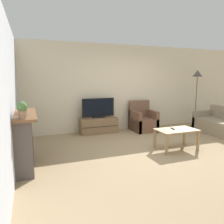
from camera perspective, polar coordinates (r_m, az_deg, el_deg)
ground_plane at (r=5.34m, az=12.22°, el=-9.50°), size 24.00×24.00×0.00m
wall_back at (r=7.09m, az=2.43°, el=6.35°), size 12.00×0.06×2.70m
wall_left at (r=4.24m, az=-25.08°, el=3.78°), size 0.06×12.00×2.70m
fireplace at (r=4.45m, az=-21.97°, el=-6.71°), size 0.41×1.39×1.02m
mantel_vase_left at (r=3.91m, az=-22.34°, el=0.48°), size 0.13×0.13×0.27m
mantel_vase_centre_left at (r=4.23m, az=-22.24°, el=0.81°), size 0.10×0.10×0.22m
mantel_clock at (r=4.47m, az=-22.15°, el=0.88°), size 0.08×0.11×0.15m
potted_plant at (r=3.74m, az=-22.42°, el=0.68°), size 0.16×0.16×0.28m
tv_stand at (r=6.66m, az=-3.56°, el=-3.49°), size 1.13×0.45×0.47m
tv at (r=6.57m, az=-3.59°, el=0.88°), size 0.99×0.18×0.59m
armchair at (r=7.03m, az=8.00°, el=-2.38°), size 0.70×0.76×0.94m
coffee_table at (r=5.33m, az=16.48°, el=-5.08°), size 0.94×0.56×0.48m
remote at (r=5.33m, az=15.59°, el=-4.18°), size 0.07×0.15×0.02m
floor_lamp at (r=7.92m, az=21.39°, el=8.29°), size 0.31×0.31×1.93m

